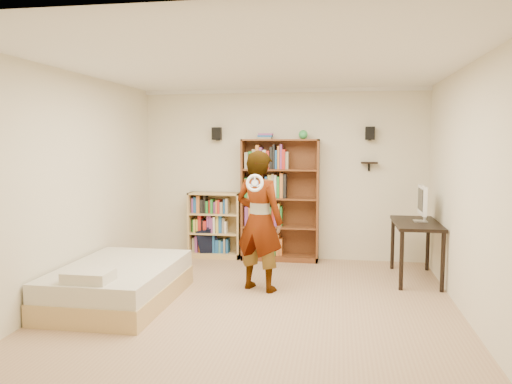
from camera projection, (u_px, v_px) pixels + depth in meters
ground at (257, 307)px, 5.66m from camera, size 4.50×5.00×0.01m
room_shell at (257, 152)px, 5.48m from camera, size 4.52×5.02×2.71m
crown_molding at (257, 68)px, 5.39m from camera, size 4.50×5.00×0.06m
speaker_left at (217, 134)px, 7.98m from camera, size 0.14×0.12×0.20m
speaker_right at (370, 133)px, 7.59m from camera, size 0.14×0.12×0.20m
wall_shelf at (369, 163)px, 7.64m from camera, size 0.25×0.16×0.02m
tall_bookshelf at (280, 200)px, 7.84m from camera, size 1.21×0.35×1.91m
low_bookshelf at (215, 225)px, 8.08m from camera, size 0.84×0.32×1.05m
computer_desk at (416, 251)px, 6.77m from camera, size 0.58×1.16×0.79m
imac at (421, 204)px, 6.73m from camera, size 0.15×0.50×0.49m
daybed at (119, 279)px, 5.82m from camera, size 1.22×1.88×0.55m
person at (259, 221)px, 6.25m from camera, size 0.75×0.63×1.77m
wii_wheel at (255, 183)px, 5.87m from camera, size 0.21×0.08×0.22m
navy_bag at (208, 242)px, 8.12m from camera, size 0.40×0.31×0.48m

